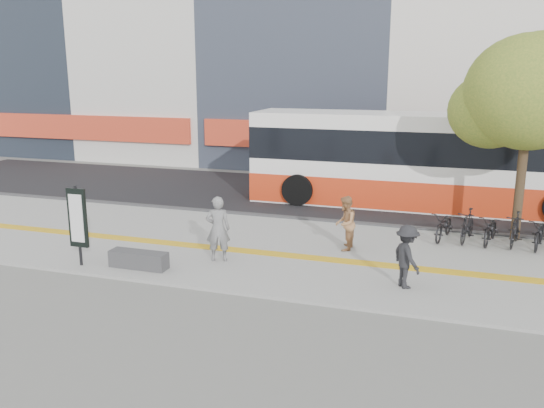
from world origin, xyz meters
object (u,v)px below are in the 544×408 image
(pedestrian_tan, at_px, (345,223))
(pedestrian_dark, at_px, (407,257))
(signboard, at_px, (78,219))
(bus, at_px, (425,163))
(street_tree, at_px, (528,95))
(bench, at_px, (139,260))
(seated_woman, at_px, (218,229))

(pedestrian_tan, bearing_deg, pedestrian_dark, 38.53)
(signboard, bearing_deg, bus, 50.08)
(street_tree, distance_m, pedestrian_dark, 7.01)
(bench, xyz_separation_m, pedestrian_tan, (4.94, 3.23, 0.58))
(bench, height_order, pedestrian_dark, pedestrian_dark)
(seated_woman, xyz_separation_m, pedestrian_tan, (3.14, 2.04, -0.11))
(bus, bearing_deg, signboard, -129.92)
(bench, distance_m, pedestrian_dark, 6.96)
(street_tree, bearing_deg, bench, -148.38)
(bus, distance_m, seated_woman, 9.89)
(street_tree, relative_size, pedestrian_dark, 4.05)
(bus, height_order, pedestrian_dark, bus)
(bus, relative_size, pedestrian_tan, 8.32)
(street_tree, bearing_deg, pedestrian_tan, -150.04)
(bench, distance_m, signboard, 1.94)
(pedestrian_dark, bearing_deg, bus, -33.64)
(signboard, bearing_deg, pedestrian_dark, 7.31)
(seated_woman, distance_m, pedestrian_tan, 3.74)
(bus, relative_size, pedestrian_dark, 8.58)
(bench, height_order, seated_woman, seated_woman)
(seated_woman, bearing_deg, street_tree, -167.45)
(bus, distance_m, pedestrian_tan, 6.78)
(pedestrian_tan, bearing_deg, signboard, -61.80)
(bus, distance_m, pedestrian_dark, 8.96)
(bench, xyz_separation_m, bus, (6.77, 9.70, 1.43))
(bench, height_order, pedestrian_tan, pedestrian_tan)
(signboard, distance_m, bus, 13.05)
(pedestrian_tan, height_order, pedestrian_dark, pedestrian_tan)
(signboard, relative_size, street_tree, 0.35)
(bus, xyz_separation_m, pedestrian_dark, (0.12, -8.92, -0.87))
(signboard, height_order, pedestrian_dark, signboard)
(pedestrian_tan, bearing_deg, street_tree, 119.76)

